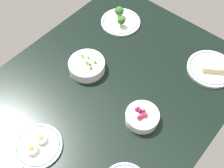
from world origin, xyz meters
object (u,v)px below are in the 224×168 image
Objects in this scene: plate_sandwich at (211,68)px; bowl_peas at (87,65)px; bowl_berries at (142,117)px; plate_broccoli at (120,20)px; plate_eggs at (38,146)px.

bowl_peas reaches higher than plate_sandwich.
bowl_berries is at bearing -97.93° from bowl_peas.
plate_broccoli is 1.22× the size of bowl_peas.
bowl_peas is 36.94cm from bowl_berries.
plate_sandwich is at bearing -50.11° from bowl_peas.
bowl_berries reaches higher than plate_sandwich.
bowl_peas is (-38.00, 45.45, 1.52)cm from plate_sandwich.
plate_broccoli is at bearing 13.50° from bowl_peas.
plate_eggs is 43.93cm from bowl_peas.
plate_eggs is 79.80cm from plate_broccoli.
plate_broccoli reaches higher than bowl_peas.
plate_broccoli is 60.21cm from bowl_berries.
bowl_peas and bowl_berries have the same top height.
plate_sandwich is at bearing -86.74° from plate_broccoli.
plate_sandwich is 59.26cm from bowl_peas.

